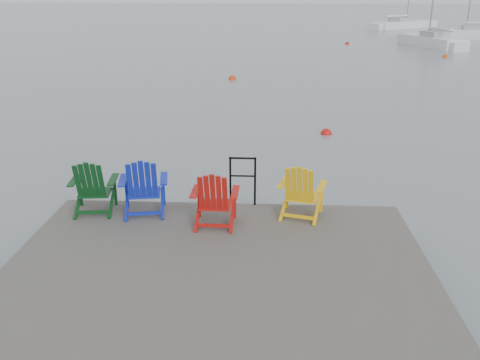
{
  "coord_description": "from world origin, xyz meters",
  "views": [
    {
      "loc": [
        0.65,
        -5.99,
        4.11
      ],
      "look_at": [
        0.18,
        2.78,
        0.85
      ],
      "focal_mm": 38.0,
      "sensor_mm": 36.0,
      "label": 1
    }
  ],
  "objects_px": {
    "chair_green": "(93,186)",
    "handrail": "(243,176)",
    "buoy_c": "(445,57)",
    "buoy_b": "(232,79)",
    "sailboat_near": "(431,42)",
    "buoy_d": "(347,44)",
    "chair_red": "(214,198)",
    "chair_yellow": "(301,190)",
    "buoy_a": "(326,134)",
    "sailboat_mid": "(403,25)",
    "sailboat_far": "(469,35)",
    "chair_blue": "(143,186)"
  },
  "relations": [
    {
      "from": "chair_green",
      "to": "chair_yellow",
      "type": "xyz_separation_m",
      "value": [
        3.56,
        0.0,
        -0.01
      ]
    },
    {
      "from": "chair_blue",
      "to": "buoy_a",
      "type": "height_order",
      "value": "chair_blue"
    },
    {
      "from": "handrail",
      "to": "buoy_b",
      "type": "relative_size",
      "value": 2.3
    },
    {
      "from": "chair_green",
      "to": "buoy_b",
      "type": "bearing_deg",
      "value": 79.5
    },
    {
      "from": "buoy_c",
      "to": "buoy_b",
      "type": "bearing_deg",
      "value": -143.98
    },
    {
      "from": "chair_yellow",
      "to": "sailboat_mid",
      "type": "bearing_deg",
      "value": 88.92
    },
    {
      "from": "handrail",
      "to": "buoy_d",
      "type": "distance_m",
      "value": 36.69
    },
    {
      "from": "sailboat_near",
      "to": "chair_green",
      "type": "bearing_deg",
      "value": -130.61
    },
    {
      "from": "handrail",
      "to": "buoy_d",
      "type": "relative_size",
      "value": 2.46
    },
    {
      "from": "chair_blue",
      "to": "sailboat_far",
      "type": "xyz_separation_m",
      "value": [
        20.93,
        42.45,
        -0.66
      ]
    },
    {
      "from": "chair_blue",
      "to": "buoy_b",
      "type": "distance_m",
      "value": 17.67
    },
    {
      "from": "chair_red",
      "to": "sailboat_far",
      "type": "relative_size",
      "value": 0.1
    },
    {
      "from": "chair_red",
      "to": "sailboat_mid",
      "type": "bearing_deg",
      "value": 74.28
    },
    {
      "from": "chair_blue",
      "to": "buoy_d",
      "type": "distance_m",
      "value": 37.52
    },
    {
      "from": "chair_yellow",
      "to": "buoy_c",
      "type": "relative_size",
      "value": 2.39
    },
    {
      "from": "chair_green",
      "to": "buoy_a",
      "type": "distance_m",
      "value": 8.81
    },
    {
      "from": "sailboat_near",
      "to": "buoy_c",
      "type": "bearing_deg",
      "value": -114.25
    },
    {
      "from": "sailboat_near",
      "to": "buoy_c",
      "type": "distance_m",
      "value": 6.97
    },
    {
      "from": "buoy_d",
      "to": "chair_red",
      "type": "bearing_deg",
      "value": -101.46
    },
    {
      "from": "sailboat_mid",
      "to": "handrail",
      "type": "bearing_deg",
      "value": -55.11
    },
    {
      "from": "chair_blue",
      "to": "handrail",
      "type": "bearing_deg",
      "value": 5.87
    },
    {
      "from": "chair_yellow",
      "to": "sailboat_far",
      "type": "xyz_separation_m",
      "value": [
        18.25,
        42.44,
        -0.63
      ]
    },
    {
      "from": "chair_green",
      "to": "handrail",
      "type": "bearing_deg",
      "value": 3.98
    },
    {
      "from": "handrail",
      "to": "chair_yellow",
      "type": "relative_size",
      "value": 0.93
    },
    {
      "from": "buoy_c",
      "to": "buoy_d",
      "type": "height_order",
      "value": "buoy_c"
    },
    {
      "from": "sailboat_far",
      "to": "buoy_a",
      "type": "xyz_separation_m",
      "value": [
        -17.01,
        -35.12,
        -0.36
      ]
    },
    {
      "from": "handrail",
      "to": "buoy_a",
      "type": "xyz_separation_m",
      "value": [
        2.25,
        6.84,
        -1.04
      ]
    },
    {
      "from": "handrail",
      "to": "chair_blue",
      "type": "xyz_separation_m",
      "value": [
        -1.67,
        -0.48,
        -0.02
      ]
    },
    {
      "from": "sailboat_near",
      "to": "buoy_a",
      "type": "relative_size",
      "value": 28.64
    },
    {
      "from": "chair_yellow",
      "to": "sailboat_far",
      "type": "bearing_deg",
      "value": 81.05
    },
    {
      "from": "chair_blue",
      "to": "sailboat_near",
      "type": "relative_size",
      "value": 0.1
    },
    {
      "from": "chair_red",
      "to": "buoy_b",
      "type": "xyz_separation_m",
      "value": [
        -0.94,
        18.04,
        -0.99
      ]
    },
    {
      "from": "buoy_d",
      "to": "buoy_c",
      "type": "bearing_deg",
      "value": -59.32
    },
    {
      "from": "sailboat_mid",
      "to": "sailboat_far",
      "type": "bearing_deg",
      "value": -29.27
    },
    {
      "from": "sailboat_far",
      "to": "buoy_d",
      "type": "height_order",
      "value": "sailboat_far"
    },
    {
      "from": "chair_blue",
      "to": "sailboat_near",
      "type": "xyz_separation_m",
      "value": [
        15.02,
        34.47,
        -0.66
      ]
    },
    {
      "from": "chair_green",
      "to": "buoy_d",
      "type": "relative_size",
      "value": 2.67
    },
    {
      "from": "buoy_d",
      "to": "buoy_a",
      "type": "bearing_deg",
      "value": -99.38
    },
    {
      "from": "buoy_c",
      "to": "buoy_d",
      "type": "relative_size",
      "value": 1.11
    },
    {
      "from": "buoy_d",
      "to": "handrail",
      "type": "bearing_deg",
      "value": -101.1
    },
    {
      "from": "buoy_a",
      "to": "chair_yellow",
      "type": "bearing_deg",
      "value": -99.64
    },
    {
      "from": "chair_red",
      "to": "buoy_c",
      "type": "height_order",
      "value": "chair_red"
    },
    {
      "from": "buoy_a",
      "to": "chair_red",
      "type": "bearing_deg",
      "value": -109.01
    },
    {
      "from": "buoy_b",
      "to": "sailboat_mid",
      "type": "bearing_deg",
      "value": 65.43
    },
    {
      "from": "chair_green",
      "to": "sailboat_near",
      "type": "relative_size",
      "value": 0.1
    },
    {
      "from": "sailboat_far",
      "to": "buoy_a",
      "type": "distance_m",
      "value": 39.02
    },
    {
      "from": "chair_blue",
      "to": "sailboat_far",
      "type": "relative_size",
      "value": 0.11
    },
    {
      "from": "chair_yellow",
      "to": "sailboat_near",
      "type": "xyz_separation_m",
      "value": [
        12.34,
        34.46,
        -0.63
      ]
    },
    {
      "from": "buoy_c",
      "to": "chair_blue",
      "type": "bearing_deg",
      "value": -116.91
    },
    {
      "from": "buoy_a",
      "to": "buoy_b",
      "type": "bearing_deg",
      "value": 109.28
    }
  ]
}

